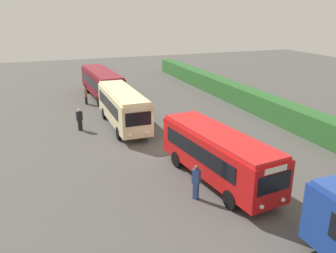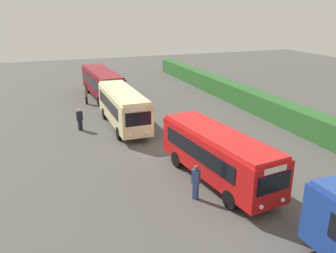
{
  "view_description": "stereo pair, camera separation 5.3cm",
  "coord_description": "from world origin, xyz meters",
  "px_view_note": "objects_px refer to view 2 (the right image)",
  "views": [
    {
      "loc": [
        21.0,
        -7.95,
        9.5
      ],
      "look_at": [
        -0.42,
        0.13,
        1.7
      ],
      "focal_mm": 37.07,
      "sensor_mm": 36.0,
      "label": 1
    },
    {
      "loc": [
        21.02,
        -7.9,
        9.5
      ],
      "look_at": [
        -0.42,
        0.13,
        1.7
      ],
      "focal_mm": 37.07,
      "sensor_mm": 36.0,
      "label": 2
    }
  ],
  "objects_px": {
    "bus_maroon": "(102,82)",
    "person_center": "(80,119)",
    "bus_cream": "(123,106)",
    "person_far": "(196,181)",
    "bus_red": "(218,153)",
    "person_left": "(86,96)",
    "person_right": "(241,148)"
  },
  "relations": [
    {
      "from": "bus_cream",
      "to": "bus_maroon",
      "type": "bearing_deg",
      "value": 178.38
    },
    {
      "from": "bus_red",
      "to": "person_right",
      "type": "height_order",
      "value": "bus_red"
    },
    {
      "from": "person_right",
      "to": "person_center",
      "type": "bearing_deg",
      "value": -92.72
    },
    {
      "from": "bus_cream",
      "to": "person_center",
      "type": "bearing_deg",
      "value": -96.51
    },
    {
      "from": "bus_red",
      "to": "person_left",
      "type": "xyz_separation_m",
      "value": [
        -20.04,
        -4.6,
        -0.83
      ]
    },
    {
      "from": "person_right",
      "to": "person_far",
      "type": "distance_m",
      "value": 5.84
    },
    {
      "from": "bus_cream",
      "to": "person_right",
      "type": "distance_m",
      "value": 11.03
    },
    {
      "from": "person_center",
      "to": "person_left",
      "type": "bearing_deg",
      "value": 148.5
    },
    {
      "from": "person_center",
      "to": "person_right",
      "type": "xyz_separation_m",
      "value": [
        9.88,
        9.07,
        -0.03
      ]
    },
    {
      "from": "bus_cream",
      "to": "person_center",
      "type": "height_order",
      "value": "bus_cream"
    },
    {
      "from": "bus_maroon",
      "to": "person_center",
      "type": "relative_size",
      "value": 5.84
    },
    {
      "from": "bus_cream",
      "to": "bus_red",
      "type": "relative_size",
      "value": 1.02
    },
    {
      "from": "person_far",
      "to": "person_left",
      "type": "bearing_deg",
      "value": 57.53
    },
    {
      "from": "person_left",
      "to": "person_right",
      "type": "distance_m",
      "value": 19.55
    },
    {
      "from": "bus_maroon",
      "to": "person_right",
      "type": "height_order",
      "value": "bus_maroon"
    },
    {
      "from": "person_left",
      "to": "person_right",
      "type": "relative_size",
      "value": 0.97
    },
    {
      "from": "person_far",
      "to": "bus_cream",
      "type": "bearing_deg",
      "value": 53.86
    },
    {
      "from": "bus_maroon",
      "to": "person_center",
      "type": "height_order",
      "value": "bus_maroon"
    },
    {
      "from": "bus_maroon",
      "to": "person_left",
      "type": "bearing_deg",
      "value": -47.08
    },
    {
      "from": "person_center",
      "to": "person_far",
      "type": "height_order",
      "value": "person_far"
    },
    {
      "from": "bus_maroon",
      "to": "person_far",
      "type": "height_order",
      "value": "bus_maroon"
    },
    {
      "from": "person_left",
      "to": "bus_red",
      "type": "bearing_deg",
      "value": -74.12
    },
    {
      "from": "person_right",
      "to": "person_far",
      "type": "height_order",
      "value": "person_far"
    },
    {
      "from": "bus_maroon",
      "to": "person_left",
      "type": "relative_size",
      "value": 6.18
    },
    {
      "from": "person_center",
      "to": "person_far",
      "type": "distance_m",
      "value": 13.89
    },
    {
      "from": "bus_maroon",
      "to": "bus_red",
      "type": "height_order",
      "value": "bus_maroon"
    },
    {
      "from": "bus_red",
      "to": "bus_maroon",
      "type": "bearing_deg",
      "value": 179.45
    },
    {
      "from": "bus_maroon",
      "to": "person_center",
      "type": "xyz_separation_m",
      "value": [
        10.37,
        -3.77,
        -0.8
      ]
    },
    {
      "from": "person_right",
      "to": "person_far",
      "type": "bearing_deg",
      "value": -10.42
    },
    {
      "from": "person_left",
      "to": "person_center",
      "type": "relative_size",
      "value": 0.95
    },
    {
      "from": "person_right",
      "to": "person_far",
      "type": "relative_size",
      "value": 0.93
    },
    {
      "from": "bus_red",
      "to": "person_far",
      "type": "bearing_deg",
      "value": -61.87
    }
  ]
}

